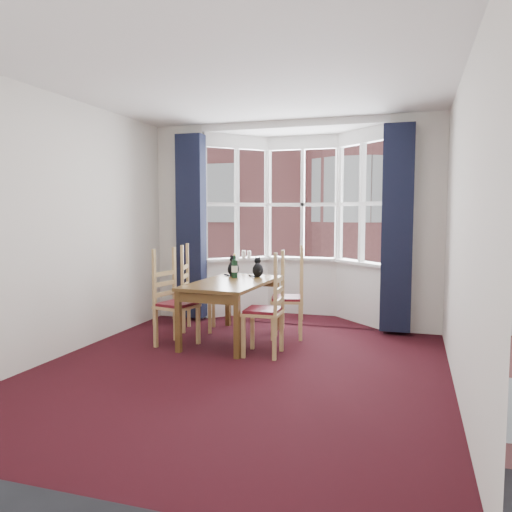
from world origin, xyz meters
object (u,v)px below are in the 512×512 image
at_px(candle_short, 249,254).
at_px(chair_left_far, 192,295).
at_px(candle_tall, 244,254).
at_px(wine_bottle, 235,267).
at_px(cat_right, 258,269).
at_px(cat_left, 233,268).
at_px(chair_right_far, 294,300).
at_px(dining_table, 232,288).
at_px(chair_right_near, 271,312).
at_px(chair_left_near, 171,305).

bearing_deg(candle_short, chair_left_far, -110.43).
distance_m(candle_tall, candle_short, 0.08).
bearing_deg(wine_bottle, cat_right, 36.87).
relative_size(cat_left, candle_short, 2.59).
bearing_deg(candle_tall, chair_left_far, -107.45).
xyz_separation_m(chair_right_far, candle_short, (-0.95, 1.10, 0.45)).
height_order(dining_table, candle_short, candle_short).
xyz_separation_m(chair_right_near, chair_right_far, (0.06, 0.85, 0.00)).
distance_m(chair_left_far, chair_right_near, 1.55).
height_order(dining_table, candle_tall, candle_tall).
bearing_deg(chair_left_far, dining_table, -25.90).
relative_size(chair_right_near, cat_right, 3.44).
distance_m(chair_left_near, candle_short, 1.97).
bearing_deg(chair_left_near, candle_tall, 81.62).
bearing_deg(chair_right_near, candle_tall, 116.82).
bearing_deg(chair_left_far, chair_right_near, -31.73).
bearing_deg(dining_table, cat_left, 107.95).
relative_size(cat_left, candle_tall, 2.43).
bearing_deg(candle_short, dining_table, -79.85).
distance_m(dining_table, candle_short, 1.52).
height_order(chair_right_near, cat_left, cat_left).
bearing_deg(candle_short, chair_left_near, -100.48).
xyz_separation_m(chair_left_near, candle_short, (0.35, 1.88, 0.45)).
relative_size(wine_bottle, candle_short, 2.79).
height_order(chair_right_far, cat_right, cat_right).
height_order(chair_right_near, wine_bottle, wine_bottle).
bearing_deg(chair_left_near, cat_left, 63.86).
height_order(cat_right, candle_short, cat_right).
xyz_separation_m(candle_tall, candle_short, (0.08, 0.03, -0.00)).
bearing_deg(wine_bottle, chair_left_near, -126.81).
relative_size(chair_left_far, chair_right_near, 1.00).
xyz_separation_m(chair_left_near, chair_left_far, (-0.07, 0.75, 0.00)).
xyz_separation_m(chair_left_far, cat_right, (0.86, 0.16, 0.35)).
xyz_separation_m(chair_right_far, wine_bottle, (-0.76, -0.07, 0.39)).
bearing_deg(candle_tall, chair_right_near, -63.18).
relative_size(dining_table, chair_right_near, 1.67).
bearing_deg(cat_left, chair_left_near, -116.14).
xyz_separation_m(chair_left_far, chair_right_near, (1.32, -0.81, 0.00)).
bearing_deg(chair_left_near, chair_right_far, 31.11).
height_order(chair_right_near, candle_tall, candle_tall).
bearing_deg(dining_table, chair_right_far, 28.16).
xyz_separation_m(chair_left_near, candle_tall, (0.27, 1.85, 0.46)).
bearing_deg(candle_tall, cat_right, -61.37).
bearing_deg(chair_left_near, candle_short, 79.52).
relative_size(chair_right_far, candle_short, 8.41).
bearing_deg(wine_bottle, candle_tall, 103.13).
bearing_deg(chair_left_near, chair_left_far, 95.66).
relative_size(chair_left_near, candle_tall, 7.88).
bearing_deg(cat_left, candle_tall, 100.65).
xyz_separation_m(chair_right_near, candle_short, (-0.90, 1.95, 0.45)).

